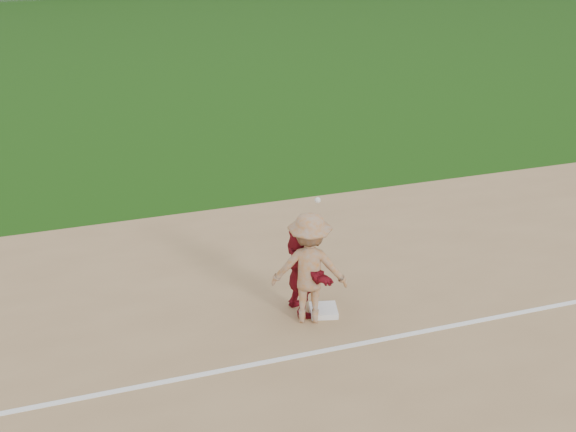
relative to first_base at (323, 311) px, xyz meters
name	(u,v)px	position (x,y,z in m)	size (l,w,h in m)	color
ground	(316,323)	(-0.21, -0.23, -0.07)	(160.00, 160.00, 0.00)	#19440D
foul_line	(334,349)	(-0.21, -1.03, -0.05)	(60.00, 0.10, 0.01)	white
first_base	(323,311)	(0.00, 0.00, 0.00)	(0.45, 0.45, 0.10)	white
base_runner	(302,268)	(-0.32, 0.19, 0.77)	(1.53, 0.49, 1.65)	maroon
first_base_play	(309,268)	(-0.29, -0.08, 0.90)	(1.41, 1.10, 2.20)	gray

